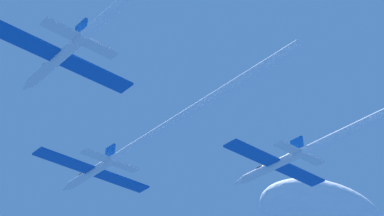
{
  "coord_description": "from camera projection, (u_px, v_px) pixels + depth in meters",
  "views": [
    {
      "loc": [
        -47.78,
        -78.97,
        -47.33
      ],
      "look_at": [
        0.24,
        -24.07,
        -0.05
      ],
      "focal_mm": 58.5,
      "sensor_mm": 36.0,
      "label": 1
    }
  ],
  "objects": [
    {
      "name": "jet_lead",
      "position": [
        141.0,
        142.0,
        93.65
      ],
      "size": [
        20.86,
        53.59,
        3.46
      ],
      "color": "silver"
    },
    {
      "name": "jet_right_wing",
      "position": [
        354.0,
        127.0,
        90.11
      ],
      "size": [
        20.86,
        59.17,
        3.46
      ],
      "color": "silver"
    },
    {
      "name": "cloud_wispy",
      "position": [
        324.0,
        216.0,
        161.36
      ],
      "size": [
        41.65,
        22.9,
        14.58
      ],
      "primitive_type": "ellipsoid",
      "color": "white"
    }
  ]
}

